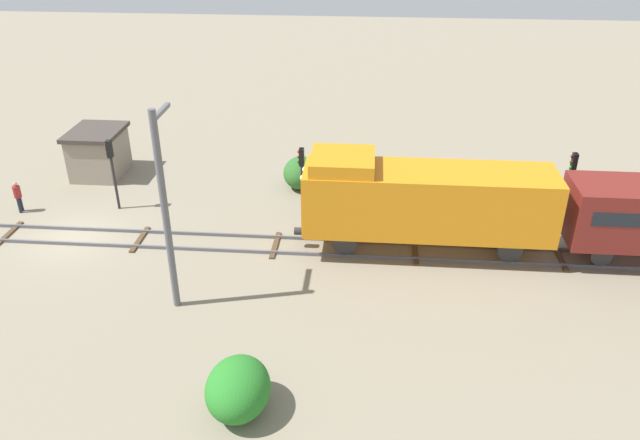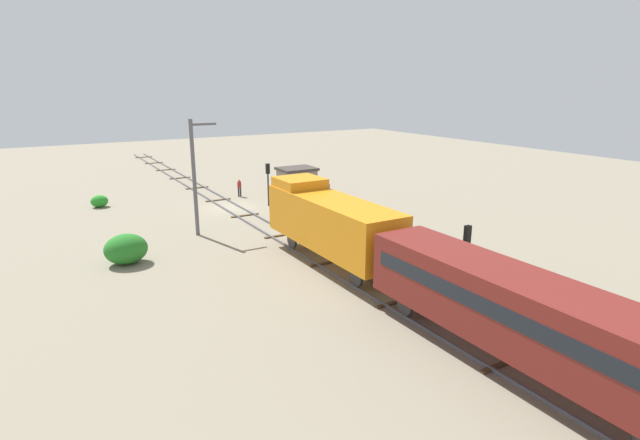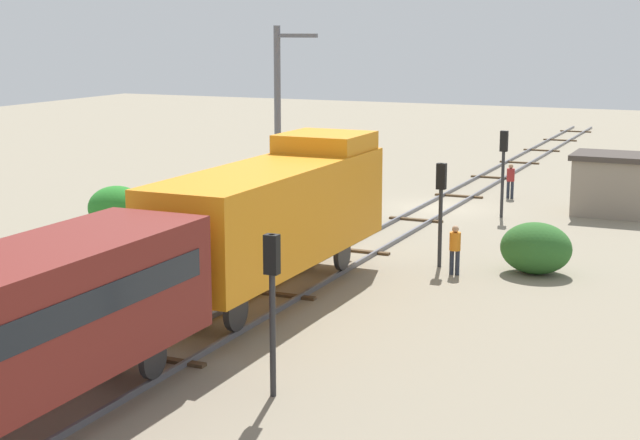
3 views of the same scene
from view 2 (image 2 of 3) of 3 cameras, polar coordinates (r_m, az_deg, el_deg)
ground_plane at (r=44.90m, az=-10.16°, el=1.39°), size 118.92×118.92×0.00m
railway_track at (r=44.88m, az=-10.17°, el=1.48°), size 2.40×79.28×0.16m
locomotive at (r=29.57m, az=1.07°, el=-0.06°), size 2.90×11.60×4.60m
passenger_car_leading at (r=20.20m, az=21.53°, el=-9.40°), size 2.84×14.00×3.66m
traffic_signal_near at (r=44.56m, az=-5.98°, el=4.96°), size 0.32×0.34×3.82m
traffic_signal_mid at (r=36.21m, az=0.79°, el=2.46°), size 0.32×0.34×3.65m
traffic_signal_far at (r=26.31m, az=16.37°, el=-2.97°), size 0.32×0.34×3.76m
worker_near_track at (r=49.07m, az=-9.20°, el=3.81°), size 0.38×0.38×1.70m
worker_by_signal at (r=36.27m, az=2.59°, el=-0.07°), size 0.38×0.38×1.70m
catenary_mast at (r=36.34m, az=-14.12°, el=5.01°), size 1.94×0.28×8.30m
relay_hut at (r=49.01m, az=-2.66°, el=4.45°), size 3.50×2.90×2.74m
bush_near at (r=32.48m, az=-21.30°, el=-3.11°), size 2.55×2.09×1.86m
bush_mid at (r=48.44m, az=-23.90°, el=1.97°), size 1.47×1.21×1.07m
bush_far at (r=38.67m, az=4.60°, el=0.69°), size 2.42×1.98×1.76m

